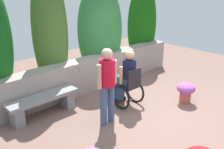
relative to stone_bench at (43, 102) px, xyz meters
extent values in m
plane|color=#76584E|center=(1.68, -1.56, -0.30)|extent=(11.46, 11.46, 0.00)
cube|color=gray|center=(1.68, 0.46, 0.12)|extent=(5.81, 0.43, 0.85)
ellipsoid|color=#3F6527|center=(0.83, 0.92, 1.25)|extent=(0.92, 0.64, 3.11)
ellipsoid|color=#307739|center=(2.41, 0.91, 1.09)|extent=(1.42, 0.99, 2.78)
ellipsoid|color=#165710|center=(4.23, 0.92, 1.06)|extent=(1.11, 0.78, 2.71)
cube|color=gray|center=(-0.59, 0.00, -0.11)|extent=(0.20, 0.34, 0.37)
cube|color=gray|center=(0.59, 0.00, -0.11)|extent=(0.20, 0.34, 0.37)
cube|color=gray|center=(0.00, 0.00, 0.12)|extent=(1.55, 0.40, 0.08)
cube|color=black|center=(1.65, -0.92, 0.20)|extent=(0.40, 0.40, 0.06)
cube|color=black|center=(1.65, -1.10, 0.43)|extent=(0.40, 0.04, 0.40)
cube|color=black|center=(1.65, -0.60, -0.20)|extent=(0.28, 0.12, 0.03)
torus|color=black|center=(1.41, -0.92, -0.02)|extent=(0.05, 0.56, 0.56)
torus|color=black|center=(1.89, -0.92, -0.02)|extent=(0.05, 0.56, 0.56)
cylinder|color=black|center=(1.51, -0.67, -0.25)|extent=(0.03, 0.10, 0.10)
cylinder|color=black|center=(1.79, -0.67, -0.25)|extent=(0.03, 0.10, 0.10)
cube|color=#304E74|center=(1.65, -0.82, 0.31)|extent=(0.30, 0.40, 0.16)
cube|color=#304E74|center=(1.65, -0.62, -0.03)|extent=(0.26, 0.14, 0.43)
cylinder|color=#131B32|center=(1.65, -0.94, 0.56)|extent=(0.30, 0.30, 0.50)
cylinder|color=tan|center=(1.46, -0.88, 0.48)|extent=(0.08, 0.08, 0.40)
cylinder|color=tan|center=(1.84, -0.88, 0.48)|extent=(0.08, 0.08, 0.40)
sphere|color=tan|center=(1.65, -0.94, 0.92)|extent=(0.22, 0.22, 0.22)
cylinder|color=#41537C|center=(0.69, -1.16, 0.11)|extent=(0.14, 0.14, 0.81)
cylinder|color=#41537C|center=(0.89, -1.16, 0.11)|extent=(0.14, 0.14, 0.81)
cylinder|color=red|center=(0.79, -1.16, 0.78)|extent=(0.30, 0.30, 0.53)
cylinder|color=tan|center=(0.59, -1.16, 0.75)|extent=(0.09, 0.09, 0.47)
cylinder|color=tan|center=(0.99, -1.16, 0.75)|extent=(0.09, 0.09, 0.47)
sphere|color=tan|center=(0.79, -1.16, 1.15)|extent=(0.22, 0.22, 0.22)
cylinder|color=#BB5245|center=(2.76, -1.74, -0.16)|extent=(0.26, 0.26, 0.29)
ellipsoid|color=#22441D|center=(2.76, -1.74, 0.02)|extent=(0.29, 0.29, 0.09)
ellipsoid|color=#A14BB3|center=(2.76, -1.74, 0.05)|extent=(0.43, 0.43, 0.25)
camera|label=1|loc=(-2.24, -4.52, 2.43)|focal=40.68mm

